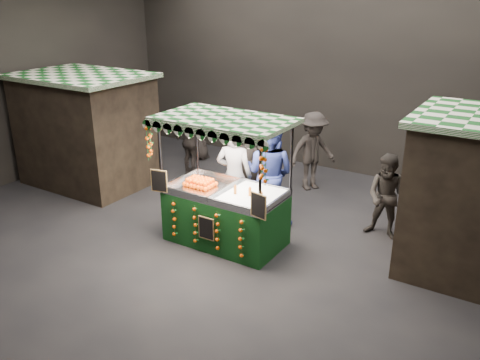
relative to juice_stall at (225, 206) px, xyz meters
The scene contains 12 objects.
ground 0.74m from the juice_stall, 123.53° to the right, with size 12.00×12.00×0.00m, color black.
market_hall 2.66m from the juice_stall, 123.53° to the right, with size 12.10×10.10×5.05m.
neighbour_stall_left 4.61m from the juice_stall, 169.01° to the left, with size 3.00×2.20×2.60m.
juice_stall is the anchor object (origin of this frame).
vendor_grey 0.94m from the juice_stall, 112.10° to the left, with size 0.82×0.65×1.95m.
vendor_blue 1.25m from the juice_stall, 77.57° to the left, with size 1.02×0.80×2.08m.
shopper_0 2.17m from the juice_stall, 110.14° to the left, with size 0.61×0.46×1.50m.
shopper_1 2.99m from the juice_stall, 36.56° to the left, with size 0.80×0.63×1.62m.
shopper_2 3.74m from the juice_stall, 136.59° to the left, with size 1.09×0.61×1.75m.
shopper_3 3.29m from the juice_stall, 86.20° to the left, with size 1.22×1.36×1.82m.
shopper_4 4.98m from the juice_stall, 131.96° to the left, with size 0.79×0.54×1.56m.
shopper_5 4.92m from the juice_stall, 48.25° to the left, with size 1.59×1.67×1.88m.
Camera 1 is at (4.62, -6.60, 4.34)m, focal length 36.97 mm.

